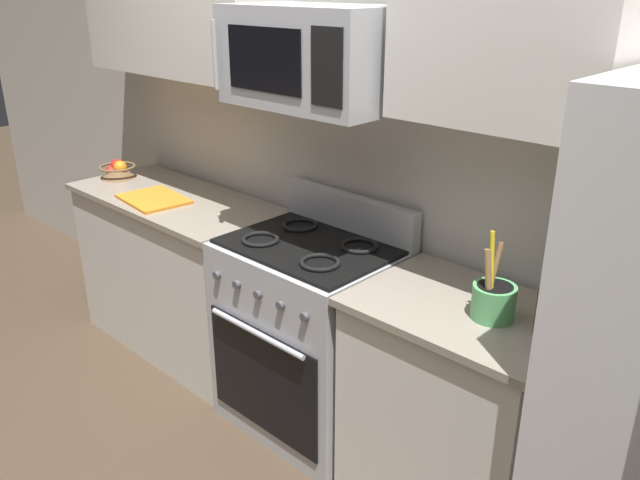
{
  "coord_description": "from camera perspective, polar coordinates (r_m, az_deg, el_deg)",
  "views": [
    {
      "loc": [
        1.83,
        -1.24,
        2.0
      ],
      "look_at": [
        0.18,
        0.5,
        1.03
      ],
      "focal_mm": 36.14,
      "sensor_mm": 36.0,
      "label": 1
    }
  ],
  "objects": [
    {
      "name": "fruit_basket",
      "position": [
        4.01,
        -17.46,
        5.92
      ],
      "size": [
        0.21,
        0.21,
        0.1
      ],
      "color": "brown",
      "rests_on": "counter_left"
    },
    {
      "name": "upper_cabinets_right",
      "position": [
        2.25,
        17.05,
        19.28
      ],
      "size": [
        0.78,
        0.34,
        0.76
      ],
      "color": "silver"
    },
    {
      "name": "range_oven",
      "position": [
        3.02,
        -0.88,
        -8.31
      ],
      "size": [
        0.76,
        0.63,
        1.09
      ],
      "color": "#B2B5BA",
      "rests_on": "ground"
    },
    {
      "name": "bottle_soy",
      "position": [
        2.23,
        19.38,
        -5.6
      ],
      "size": [
        0.06,
        0.06,
        0.22
      ],
      "color": "#382314",
      "rests_on": "counter_right"
    },
    {
      "name": "wall_back",
      "position": [
        2.96,
        4.01,
        8.31
      ],
      "size": [
        8.0,
        0.1,
        2.6
      ],
      "primitive_type": "cube",
      "color": "beige",
      "rests_on": "ground"
    },
    {
      "name": "counter_left",
      "position": [
        3.75,
        -12.31,
        -2.81
      ],
      "size": [
        1.3,
        0.59,
        0.91
      ],
      "color": "silver",
      "rests_on": "ground"
    },
    {
      "name": "cutting_board",
      "position": [
        3.54,
        -14.51,
        3.53
      ],
      "size": [
        0.4,
        0.32,
        0.02
      ],
      "primitive_type": "cube",
      "rotation": [
        0.0,
        0.0,
        -0.12
      ],
      "color": "orange",
      "rests_on": "counter_left"
    },
    {
      "name": "apple_loose",
      "position": [
        4.03,
        -17.96,
        5.8
      ],
      "size": [
        0.07,
        0.07,
        0.07
      ],
      "primitive_type": "sphere",
      "color": "red",
      "rests_on": "counter_left"
    },
    {
      "name": "counter_right",
      "position": [
        2.63,
        11.78,
        -14.46
      ],
      "size": [
        0.79,
        0.59,
        0.91
      ],
      "color": "silver",
      "rests_on": "ground"
    },
    {
      "name": "utensil_crock",
      "position": [
        2.3,
        15.1,
        -5.12
      ],
      "size": [
        0.15,
        0.15,
        0.32
      ],
      "color": "#59AD66",
      "rests_on": "counter_right"
    },
    {
      "name": "microwave",
      "position": [
        2.64,
        -0.63,
        15.91
      ],
      "size": [
        0.73,
        0.44,
        0.39
      ],
      "color": "#B2B5BA"
    }
  ]
}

